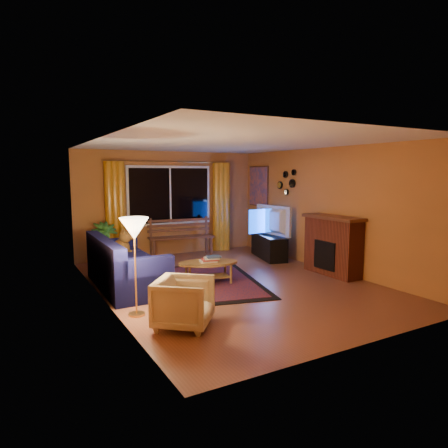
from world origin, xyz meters
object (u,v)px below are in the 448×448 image
sofa (126,262)px  bench (181,247)px  coffee_table (208,272)px  tv_console (269,246)px  floor_lamp (135,268)px  armchair (184,300)px

sofa → bench: bearing=46.6°
coffee_table → tv_console: tv_console is taller
sofa → tv_console: (3.59, 0.77, -0.17)m
floor_lamp → tv_console: 4.48m
tv_console → bench: bearing=160.7°
sofa → coffee_table: bearing=-18.7°
coffee_table → tv_console: bearing=29.1°
armchair → bench: bearing=16.7°
bench → sofa: sofa is taller
armchair → tv_console: armchair is taller
bench → floor_lamp: (-2.14, -3.40, 0.45)m
armchair → coffee_table: size_ratio=0.66×
sofa → coffee_table: (1.36, -0.47, -0.25)m
sofa → floor_lamp: bearing=-100.2°
armchair → floor_lamp: (-0.42, 0.71, 0.33)m
bench → floor_lamp: 4.05m
bench → tv_console: 2.09m
floor_lamp → sofa: bearing=79.3°
bench → floor_lamp: size_ratio=1.13×
floor_lamp → coffee_table: floor_lamp is taller
bench → tv_console: (1.72, -1.18, 0.04)m
sofa → floor_lamp: 1.50m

